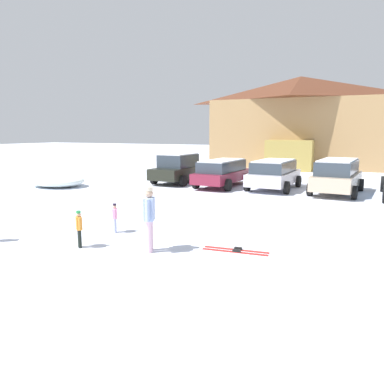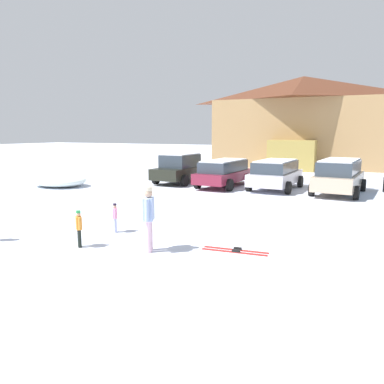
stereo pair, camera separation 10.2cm
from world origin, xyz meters
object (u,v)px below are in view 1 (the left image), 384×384
skier_adult_in_blue_parka (149,215)px  plowed_snow_pile (57,181)px  ski_lodge (299,121)px  skier_child_in_pink_snowsuit (115,216)px  skier_child_in_orange_jacket (79,227)px  parked_maroon_van (222,172)px  pair_of_skis (236,251)px  parked_black_sedan (180,168)px  parked_silver_wagon (274,173)px  parked_beige_suv (337,175)px

skier_adult_in_blue_parka → plowed_snow_pile: (-10.86, 7.64, -0.61)m
ski_lodge → plowed_snow_pile: 22.32m
skier_child_in_pink_snowsuit → skier_child_in_orange_jacket: 1.63m
parked_maroon_van → pair_of_skis: bearing=-67.2°
skier_child_in_pink_snowsuit → parked_maroon_van: bearing=93.1°
parked_black_sedan → skier_adult_in_blue_parka: parked_black_sedan is taller
skier_adult_in_blue_parka → skier_child_in_orange_jacket: size_ratio=1.69×
parked_maroon_van → plowed_snow_pile: bearing=-154.3°
skier_child_in_orange_jacket → skier_child_in_pink_snowsuit: bearing=92.7°
parked_silver_wagon → plowed_snow_pile: bearing=-159.1°
parked_maroon_van → pair_of_skis: parked_maroon_van is taller
parked_black_sedan → skier_adult_in_blue_parka: bearing=-65.8°
parked_black_sedan → skier_child_in_orange_jacket: parked_black_sedan is taller
parked_beige_suv → skier_child_in_pink_snowsuit: size_ratio=5.26×
ski_lodge → parked_maroon_van: (-1.33, -15.74, -3.19)m
pair_of_skis → skier_child_in_pink_snowsuit: bearing=177.7°
skier_adult_in_blue_parka → plowed_snow_pile: 13.29m
plowed_snow_pile → skier_child_in_orange_jacket: bearing=-42.2°
parked_beige_suv → ski_lodge: bearing=106.7°
plowed_snow_pile → skier_adult_in_blue_parka: bearing=-35.1°
parked_maroon_van → skier_child_in_orange_jacket: parked_maroon_van is taller
parked_black_sedan → pair_of_skis: (7.43, -11.18, -0.86)m
plowed_snow_pile → parked_black_sedan: bearing=39.7°
skier_adult_in_blue_parka → skier_child_in_orange_jacket: (-1.85, -0.52, -0.38)m
plowed_snow_pile → parked_beige_suv: bearing=16.3°
skier_child_in_orange_jacket → plowed_snow_pile: 12.15m
parked_maroon_van → skier_child_in_orange_jacket: (0.65, -12.18, -0.27)m
pair_of_skis → plowed_snow_pile: 14.49m
parked_black_sedan → pair_of_skis: 13.45m
parked_silver_wagon → skier_child_in_orange_jacket: bearing=-100.0°
skier_child_in_pink_snowsuit → skier_child_in_orange_jacket: bearing=-87.3°
skier_child_in_pink_snowsuit → plowed_snow_pile: bearing=143.8°
parked_maroon_van → plowed_snow_pile: size_ratio=1.47×
parked_black_sedan → skier_child_in_orange_jacket: 13.15m
pair_of_skis → ski_lodge: bearing=96.8°
parked_beige_suv → parked_black_sedan: bearing=178.2°
parked_beige_suv → pair_of_skis: parked_beige_suv is taller
skier_child_in_pink_snowsuit → skier_child_in_orange_jacket: (0.08, -1.63, 0.05)m
parked_beige_suv → plowed_snow_pile: 14.97m
skier_child_in_pink_snowsuit → skier_adult_in_blue_parka: skier_adult_in_blue_parka is taller
parked_beige_suv → skier_adult_in_blue_parka: parked_beige_suv is taller
parked_silver_wagon → skier_child_in_pink_snowsuit: (-2.26, -10.81, -0.35)m
parked_black_sedan → parked_maroon_van: 2.98m
parked_maroon_van → skier_adult_in_blue_parka: skier_adult_in_blue_parka is taller
parked_black_sedan → skier_child_in_pink_snowsuit: size_ratio=5.20×
skier_adult_in_blue_parka → parked_beige_suv: bearing=73.6°
parked_beige_suv → plowed_snow_pile: (-14.36, -4.21, -0.59)m
parked_silver_wagon → parked_maroon_van: bearing=-174.8°
skier_child_in_pink_snowsuit → pair_of_skis: 3.95m
ski_lodge → skier_adult_in_blue_parka: 27.60m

